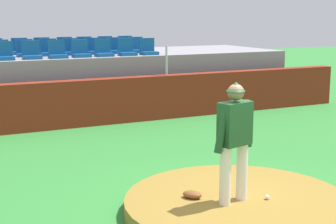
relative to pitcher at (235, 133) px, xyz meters
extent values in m
plane|color=#328635|center=(0.15, 0.09, -1.27)|extent=(60.00, 60.00, 0.00)
cylinder|color=olive|center=(0.15, 0.09, -1.15)|extent=(3.45, 3.45, 0.24)
cylinder|color=white|center=(-0.17, -0.04, -0.60)|extent=(0.17, 0.17, 0.87)
cylinder|color=white|center=(0.17, 0.04, -0.60)|extent=(0.17, 0.17, 0.87)
cube|color=#1E4723|center=(0.00, 0.00, 0.15)|extent=(0.54, 0.37, 0.63)
cylinder|color=#1E4723|center=(-0.25, -0.06, 0.11)|extent=(0.29, 0.17, 0.71)
cylinder|color=#1E4723|center=(0.25, 0.06, 0.11)|extent=(0.21, 0.15, 0.71)
sphere|color=#8C6647|center=(0.00, 0.00, 0.60)|extent=(0.24, 0.24, 0.24)
cone|color=#1E4723|center=(0.00, 0.00, 0.68)|extent=(0.33, 0.33, 0.13)
sphere|color=white|center=(0.51, -0.15, -1.00)|extent=(0.07, 0.07, 0.07)
ellipsoid|color=brown|center=(-0.47, 0.40, -0.98)|extent=(0.34, 0.36, 0.11)
cube|color=maroon|center=(0.15, 7.04, -0.65)|extent=(16.24, 0.40, 1.25)
cylinder|color=silver|center=(2.28, 7.04, 0.39)|extent=(0.06, 0.06, 0.83)
cube|color=#959097|center=(0.15, 9.64, -0.40)|extent=(13.86, 3.73, 1.74)
cube|color=#124F8B|center=(-1.97, 8.21, 0.52)|extent=(0.48, 0.44, 0.10)
cube|color=#124F8B|center=(-1.97, 8.39, 0.77)|extent=(0.48, 0.08, 0.40)
cube|color=#124F8B|center=(-1.24, 8.25, 0.52)|extent=(0.48, 0.44, 0.10)
cube|color=#124F8B|center=(-1.24, 8.43, 0.77)|extent=(0.48, 0.08, 0.40)
cube|color=#124F8B|center=(-0.53, 8.21, 0.52)|extent=(0.48, 0.44, 0.10)
cube|color=#124F8B|center=(-0.53, 8.39, 0.77)|extent=(0.48, 0.08, 0.40)
cube|color=#124F8B|center=(0.16, 8.25, 0.52)|extent=(0.48, 0.44, 0.10)
cube|color=#124F8B|center=(0.16, 8.43, 0.77)|extent=(0.48, 0.08, 0.40)
cube|color=#124F8B|center=(0.83, 8.22, 0.52)|extent=(0.48, 0.44, 0.10)
cube|color=#124F8B|center=(0.83, 8.40, 0.77)|extent=(0.48, 0.08, 0.40)
cube|color=#124F8B|center=(1.56, 8.22, 0.52)|extent=(0.48, 0.44, 0.10)
cube|color=#124F8B|center=(1.56, 8.40, 0.77)|extent=(0.48, 0.08, 0.40)
cube|color=#124F8B|center=(2.26, 8.22, 0.52)|extent=(0.48, 0.44, 0.10)
cube|color=#124F8B|center=(2.26, 8.40, 0.77)|extent=(0.48, 0.08, 0.40)
cube|color=#124F8B|center=(-1.94, 9.12, 0.52)|extent=(0.48, 0.44, 0.10)
cube|color=#124F8B|center=(-1.94, 9.30, 0.77)|extent=(0.48, 0.08, 0.40)
cube|color=#124F8B|center=(-1.24, 9.14, 0.52)|extent=(0.48, 0.44, 0.10)
cube|color=#124F8B|center=(-1.24, 9.32, 0.77)|extent=(0.48, 0.08, 0.40)
cube|color=#124F8B|center=(-0.55, 9.14, 0.52)|extent=(0.48, 0.44, 0.10)
cube|color=#124F8B|center=(-0.55, 9.32, 0.77)|extent=(0.48, 0.08, 0.40)
cube|color=#124F8B|center=(0.14, 9.12, 0.52)|extent=(0.48, 0.44, 0.10)
cube|color=#124F8B|center=(0.14, 9.30, 0.77)|extent=(0.48, 0.08, 0.40)
cube|color=#124F8B|center=(0.83, 9.14, 0.52)|extent=(0.48, 0.44, 0.10)
cube|color=#124F8B|center=(0.83, 9.32, 0.77)|extent=(0.48, 0.08, 0.40)
cube|color=#124F8B|center=(1.52, 9.10, 0.52)|extent=(0.48, 0.44, 0.10)
cube|color=#124F8B|center=(1.52, 9.28, 0.77)|extent=(0.48, 0.08, 0.40)
cube|color=#124F8B|center=(2.27, 9.16, 0.52)|extent=(0.48, 0.44, 0.10)
cube|color=#124F8B|center=(2.27, 9.34, 0.77)|extent=(0.48, 0.08, 0.40)
cube|color=#124F8B|center=(-1.24, 10.03, 0.52)|extent=(0.48, 0.44, 0.10)
cube|color=#124F8B|center=(-1.24, 10.21, 0.77)|extent=(0.48, 0.08, 0.40)
cube|color=#124F8B|center=(-0.55, 10.03, 0.52)|extent=(0.48, 0.44, 0.10)
cube|color=#124F8B|center=(-0.55, 10.21, 0.77)|extent=(0.48, 0.08, 0.40)
cube|color=#124F8B|center=(0.18, 10.04, 0.52)|extent=(0.48, 0.44, 0.10)
cube|color=#124F8B|center=(0.18, 10.22, 0.77)|extent=(0.48, 0.08, 0.40)
cube|color=#124F8B|center=(0.82, 10.03, 0.52)|extent=(0.48, 0.44, 0.10)
cube|color=#124F8B|center=(0.82, 10.21, 0.77)|extent=(0.48, 0.08, 0.40)
cube|color=#124F8B|center=(1.54, 10.04, 0.52)|extent=(0.48, 0.44, 0.10)
cube|color=#124F8B|center=(1.54, 10.22, 0.77)|extent=(0.48, 0.08, 0.40)
cube|color=#124F8B|center=(2.25, 10.04, 0.52)|extent=(0.48, 0.44, 0.10)
cube|color=#124F8B|center=(2.25, 10.22, 0.77)|extent=(0.48, 0.08, 0.40)
camera|label=1|loc=(-3.96, -6.00, 1.69)|focal=54.37mm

